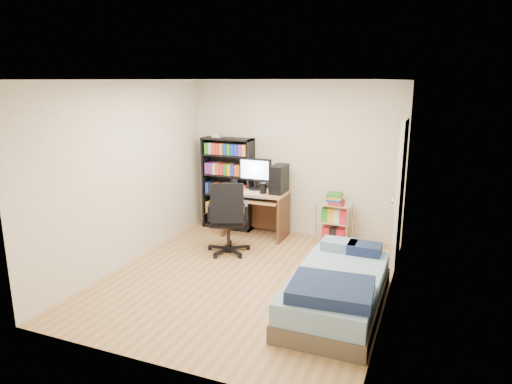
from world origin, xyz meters
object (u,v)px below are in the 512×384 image
at_px(computer_desk, 262,195).
at_px(bed, 337,290).
at_px(media_shelf, 228,182).
at_px(office_chair, 228,231).

relative_size(computer_desk, bed, 0.67).
bearing_deg(media_shelf, computer_desk, -14.32).
relative_size(media_shelf, bed, 0.85).
relative_size(media_shelf, computer_desk, 1.28).
bearing_deg(computer_desk, office_chair, -100.61).
height_order(computer_desk, office_chair, computer_desk).
distance_m(office_chair, bed, 2.17).
xyz_separation_m(office_chair, bed, (1.86, -1.11, -0.11)).
distance_m(computer_desk, office_chair, 1.01).
relative_size(computer_desk, office_chair, 1.16).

